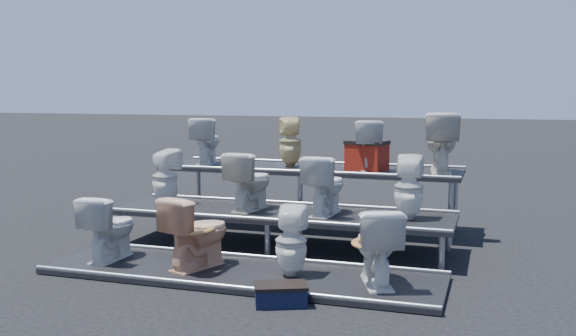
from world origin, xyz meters
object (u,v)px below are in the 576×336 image
(toilet_6, at_px, (325,185))
(toilet_9, at_px, (290,142))
(toilet_2, at_px, (291,241))
(toilet_10, at_px, (369,145))
(toilet_4, at_px, (165,177))
(toilet_11, at_px, (441,142))
(toilet_3, at_px, (377,245))
(toilet_1, at_px, (197,232))
(toilet_7, at_px, (409,187))
(toilet_5, at_px, (250,181))
(step_stool, at_px, (281,296))
(toilet_8, at_px, (206,141))
(red_crate, at_px, (367,157))
(toilet_0, at_px, (110,227))

(toilet_6, bearing_deg, toilet_9, -51.41)
(toilet_2, bearing_deg, toilet_10, -104.13)
(toilet_4, height_order, toilet_9, toilet_9)
(toilet_11, bearing_deg, toilet_10, -7.66)
(toilet_3, height_order, toilet_10, toilet_10)
(toilet_9, bearing_deg, toilet_1, 62.26)
(toilet_6, distance_m, toilet_7, 0.99)
(toilet_5, relative_size, step_stool, 1.58)
(toilet_8, height_order, red_crate, toilet_8)
(toilet_9, relative_size, step_stool, 1.54)
(toilet_5, relative_size, red_crate, 1.48)
(toilet_9, bearing_deg, toilet_3, 100.26)
(toilet_4, xyz_separation_m, toilet_5, (1.18, 0.00, 0.00))
(toilet_2, relative_size, toilet_7, 0.96)
(toilet_0, xyz_separation_m, toilet_4, (-0.01, 1.30, 0.40))
(toilet_4, relative_size, toilet_8, 1.07)
(toilet_2, xyz_separation_m, toilet_7, (1.01, 1.30, 0.41))
(toilet_2, height_order, red_crate, red_crate)
(toilet_4, bearing_deg, toilet_1, 149.03)
(toilet_3, xyz_separation_m, toilet_11, (0.38, 2.60, 0.82))
(toilet_4, bearing_deg, toilet_7, -160.87)
(toilet_0, bearing_deg, toilet_10, -131.96)
(toilet_0, relative_size, toilet_6, 1.02)
(toilet_3, distance_m, step_stool, 1.09)
(step_stool, bearing_deg, red_crate, 64.40)
(toilet_5, bearing_deg, toilet_3, 152.95)
(toilet_4, distance_m, toilet_7, 3.14)
(toilet_5, distance_m, toilet_9, 1.36)
(step_stool, bearing_deg, toilet_10, 64.29)
(toilet_2, xyz_separation_m, toilet_11, (1.25, 2.60, 0.84))
(toilet_4, height_order, toilet_5, toilet_5)
(toilet_9, distance_m, step_stool, 3.64)
(toilet_11, height_order, red_crate, toilet_11)
(toilet_0, height_order, toilet_8, toilet_8)
(toilet_7, bearing_deg, toilet_4, -3.57)
(toilet_3, distance_m, toilet_9, 3.21)
(toilet_0, distance_m, toilet_9, 3.01)
(toilet_7, xyz_separation_m, toilet_11, (0.24, 1.30, 0.43))
(toilet_6, distance_m, step_stool, 2.15)
(toilet_2, height_order, toilet_6, toilet_6)
(toilet_2, xyz_separation_m, toilet_9, (-0.84, 2.60, 0.79))
(toilet_1, distance_m, step_stool, 1.43)
(toilet_9, bearing_deg, toilet_7, 121.74)
(toilet_0, bearing_deg, step_stool, 163.23)
(toilet_4, height_order, red_crate, red_crate)
(toilet_0, height_order, toilet_3, toilet_3)
(toilet_1, relative_size, toilet_6, 1.08)
(toilet_9, relative_size, toilet_11, 0.89)
(toilet_0, bearing_deg, toilet_11, -141.55)
(toilet_7, relative_size, toilet_9, 1.05)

